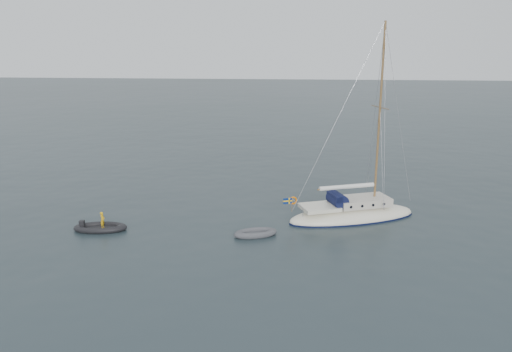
# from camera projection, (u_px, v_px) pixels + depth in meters

# --- Properties ---
(ground) EXTENTS (300.00, 300.00, 0.00)m
(ground) POSITION_uv_depth(u_px,v_px,m) (301.00, 229.00, 32.93)
(ground) COLOR black
(ground) RESTS_ON ground
(sailboat) EXTENTS (9.77, 2.93, 13.92)m
(sailboat) POSITION_uv_depth(u_px,v_px,m) (353.00, 204.00, 34.66)
(sailboat) COLOR silver
(sailboat) RESTS_ON ground
(dinghy) EXTENTS (2.82, 1.27, 0.40)m
(dinghy) POSITION_uv_depth(u_px,v_px,m) (255.00, 233.00, 31.74)
(dinghy) COLOR #46474C
(dinghy) RESTS_ON ground
(rib) EXTENTS (3.49, 1.58, 1.28)m
(rib) POSITION_uv_depth(u_px,v_px,m) (100.00, 227.00, 32.68)
(rib) COLOR black
(rib) RESTS_ON ground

